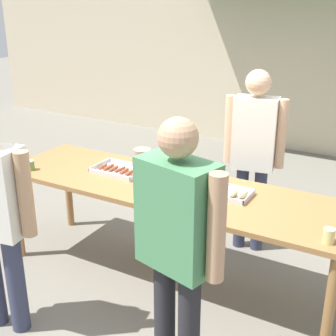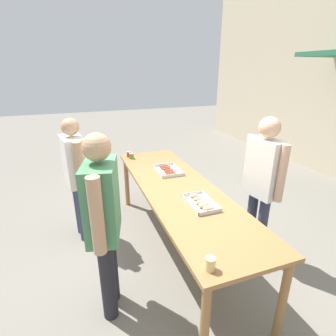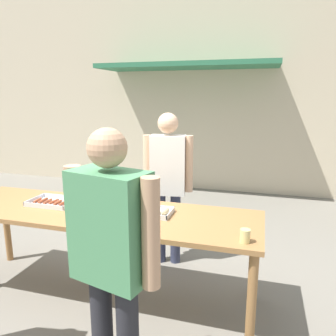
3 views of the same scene
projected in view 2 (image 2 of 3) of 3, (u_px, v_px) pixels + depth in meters
The scene contains 10 objects.
ground_plane at pixel (178, 249), 3.35m from camera, with size 24.00×24.00×0.00m, color slate.
serving_table at pixel (178, 194), 3.07m from camera, with size 2.89×0.83×0.87m.
food_tray_sausages at pixel (168, 171), 3.50m from camera, with size 0.43×0.31×0.04m.
food_tray_buns at pixel (201, 203), 2.64m from camera, with size 0.42×0.25×0.06m.
condiment_jar_mustard at pixel (129, 154), 4.08m from camera, with size 0.07×0.07×0.09m.
condiment_jar_ketchup at pixel (132, 156), 4.00m from camera, with size 0.07×0.07×0.09m.
beer_cup at pixel (210, 264), 1.78m from camera, with size 0.07×0.07×0.10m.
person_server_behind_table at pixel (263, 178), 2.89m from camera, with size 0.54×0.27×1.71m.
person_customer_holding_hotdog at pixel (76, 171), 3.30m from camera, with size 0.63×0.31×1.62m.
person_customer_with_cup at pixel (103, 215), 2.19m from camera, with size 0.64×0.35×1.72m.
Camera 2 is at (2.55, -1.06, 2.16)m, focal length 28.00 mm.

